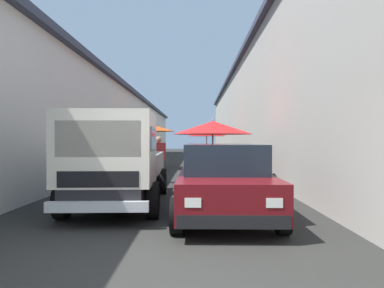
{
  "coord_description": "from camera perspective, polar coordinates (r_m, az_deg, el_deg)",
  "views": [
    {
      "loc": [
        -3.92,
        -0.69,
        1.53
      ],
      "look_at": [
        12.31,
        -0.51,
        1.36
      ],
      "focal_mm": 31.44,
      "sensor_mm": 36.0,
      "label": 1
    }
  ],
  "objects": [
    {
      "name": "fruit_stall_far_right",
      "position": [
        18.1,
        -6.76,
        1.9
      ],
      "size": [
        2.44,
        2.44,
        2.45
      ],
      "color": "#9E9EA3",
      "rests_on": "ground"
    },
    {
      "name": "hatchback_car",
      "position": [
        6.87,
        5.29,
        -6.0
      ],
      "size": [
        3.92,
        1.94,
        1.45
      ],
      "color": "#600F14",
      "rests_on": "ground"
    },
    {
      "name": "delivery_truck",
      "position": [
        7.4,
        -12.92,
        -3.19
      ],
      "size": [
        4.98,
        2.12,
        2.08
      ],
      "color": "black",
      "rests_on": "ground"
    },
    {
      "name": "parked_scooter",
      "position": [
        18.06,
        6.45,
        -2.83
      ],
      "size": [
        1.69,
        0.4,
        1.14
      ],
      "color": "black",
      "rests_on": "ground"
    },
    {
      "name": "fruit_stall_near_right",
      "position": [
        19.93,
        2.6,
        1.26
      ],
      "size": [
        2.28,
        2.28,
        2.3
      ],
      "color": "#9E9EA3",
      "rests_on": "ground"
    },
    {
      "name": "building_left_whitewash",
      "position": [
        21.07,
        -20.27,
        2.83
      ],
      "size": [
        49.8,
        7.5,
        4.7
      ],
      "color": "beige",
      "rests_on": "ground"
    },
    {
      "name": "fruit_stall_near_left",
      "position": [
        11.03,
        3.49,
        1.66
      ],
      "size": [
        2.6,
        2.6,
        2.24
      ],
      "color": "#9E9EA3",
      "rests_on": "ground"
    },
    {
      "name": "building_right_concrete",
      "position": [
        20.67,
        17.99,
        5.3
      ],
      "size": [
        49.8,
        7.5,
        6.45
      ],
      "color": "#A39E93",
      "rests_on": "ground"
    },
    {
      "name": "ground",
      "position": [
        17.5,
        -1.62,
        -4.41
      ],
      "size": [
        90.0,
        90.0,
        0.0
      ],
      "primitive_type": "plane",
      "color": "#282826"
    },
    {
      "name": "vendor_by_crates",
      "position": [
        21.69,
        -7.53,
        -0.87
      ],
      "size": [
        0.49,
        0.49,
        1.67
      ],
      "color": "#665B4C",
      "rests_on": "ground"
    },
    {
      "name": "vendor_in_shade",
      "position": [
        12.12,
        -5.73,
        -2.03
      ],
      "size": [
        0.48,
        0.51,
        1.67
      ],
      "color": "#232328",
      "rests_on": "ground"
    }
  ]
}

